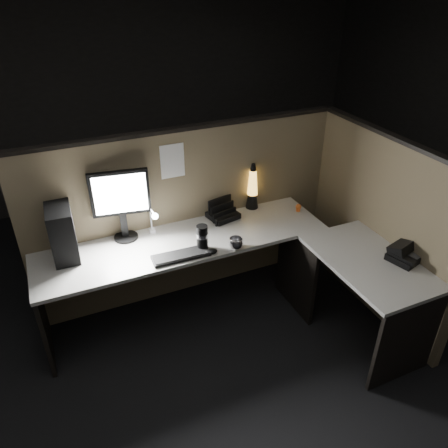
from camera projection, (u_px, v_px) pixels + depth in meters
name	position (u px, v px, depth m)	size (l,w,h in m)	color
floor	(233.00, 354.00, 3.37)	(6.00, 6.00, 0.00)	black
room_shell	(236.00, 158.00, 2.54)	(6.00, 6.00, 6.00)	silver
partition_back	(188.00, 215.00, 3.72)	(2.66, 0.06, 1.50)	brown
partition_right	(378.00, 229.00, 3.53)	(0.06, 1.66, 1.50)	brown
desk	(241.00, 270.00, 3.34)	(2.60, 1.60, 0.73)	#ADACA4
pc_tower	(62.00, 230.00, 3.16)	(0.17, 0.38, 0.40)	black
monitor	(121.00, 199.00, 3.29)	(0.44, 0.19, 0.57)	black
keyboard	(181.00, 256.00, 3.22)	(0.43, 0.14, 0.02)	black
mouse	(211.00, 251.00, 3.25)	(0.09, 0.07, 0.04)	black
clip_lamp	(153.00, 221.00, 3.39)	(0.05, 0.19, 0.25)	white
organizer	(223.00, 213.00, 3.71)	(0.27, 0.25, 0.18)	black
lava_lamp	(252.00, 190.00, 3.80)	(0.11, 0.11, 0.42)	black
travel_mug	(202.00, 238.00, 3.27)	(0.09, 0.09, 0.20)	black
steel_mug	(236.00, 243.00, 3.30)	(0.11, 0.11, 0.09)	silver
figurine	(299.00, 207.00, 3.80)	(0.05, 0.05, 0.05)	orange
pinned_paper	(172.00, 161.00, 3.38)	(0.19, 0.00, 0.27)	white
desk_phone	(404.00, 253.00, 3.18)	(0.27, 0.27, 0.14)	black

